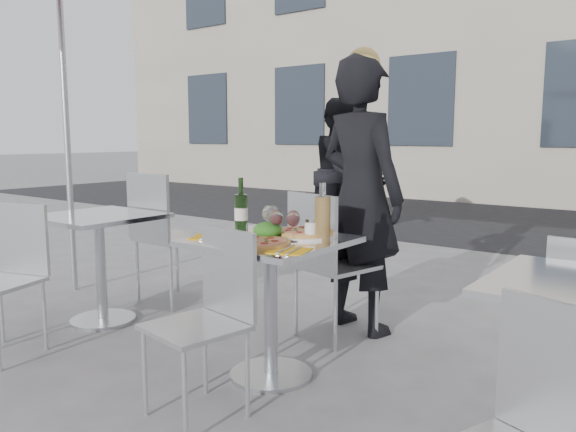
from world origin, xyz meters
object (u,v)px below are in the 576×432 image
Objects in this scene: sugar_shaker at (311,229)px; salad_plate at (268,232)px; side_chair_lfar at (162,227)px; pizza_near at (256,243)px; woman_diner at (361,196)px; wineglass_white_b at (274,215)px; carafe at (323,217)px; side_table_left at (100,245)px; wineglass_white_a at (268,214)px; side_chair_lnear at (9,266)px; chair_near at (211,306)px; pizza_far at (304,233)px; main_table at (271,278)px; napkin_right at (289,250)px; napkin_left at (210,237)px; wineglass_red_a at (277,219)px; chair_far at (325,254)px; side_chair_rnear at (534,432)px; pedestrian_a at (341,172)px; wineglass_red_b at (293,220)px; wine_bottle at (241,210)px.

salad_plate is at bearing -150.35° from sugar_shaker.
side_chair_lfar is 2.95× the size of pizza_near.
wineglass_white_b is (-0.04, -0.86, -0.03)m from woman_diner.
woman_diner is 0.86m from carafe.
side_table_left is 1.45m from wineglass_white_a.
side_chair_lnear is at bearing -162.79° from pizza_near.
chair_near is 1.78m from side_chair_lfar.
pizza_far is at bearing 168.38° from side_chair_lfar.
main_table is 0.40m from napkin_right.
side_chair_lfar is 1.40m from napkin_left.
wineglass_white_b is at bearing -151.76° from pizza_far.
napkin_right is (0.28, -0.19, -0.03)m from salad_plate.
salad_plate is at bearing -177.64° from wineglass_red_a.
side_chair_lnear is at bearing -152.43° from pizza_far.
chair_far reaches higher than wineglass_red_a.
pizza_far is 2.22× the size of wineglass_white_b.
pizza_near is at bearing 157.64° from napkin_right.
side_chair_rnear is 5.31m from pedestrian_a.
wineglass_red_a reaches higher than side_chair_rnear.
main_table is at bearing 0.00° from side_table_left.
carafe is 0.60m from napkin_left.
salad_plate is at bearing -119.95° from main_table.
side_chair_lfar is 1.77m from carafe.
chair_far is at bearing 50.19° from napkin_left.
chair_near is 2.93× the size of carafe.
main_table is 4.76× the size of wineglass_red_b.
sugar_shaker is at bearing 7.36° from side_chair_lnear.
pizza_far is at bearing 123.23° from chair_far.
side_chair_rnear is at bearing -32.08° from sugar_shaker.
wineglass_white_a is (-0.10, 0.54, 0.36)m from chair_near.
pedestrian_a is at bearing 94.06° from side_table_left.
wineglass_white_a is (-0.18, -0.08, 0.09)m from pizza_far.
wine_bottle is at bearing 16.36° from side_chair_lnear.
wineglass_white_a reaches higher than sugar_shaker.
salad_plate is 0.15m from wineglass_white_a.
chair_far is 0.72m from wineglass_red_b.
wineglass_red_b is (-0.09, -0.12, -0.01)m from carafe.
chair_near is 0.52m from salad_plate.
salad_plate is 0.92× the size of napkin_left.
wineglass_white_a is at bearing -172.40° from carafe.
main_table is at bearing -60.97° from wineglass_white_b.
wineglass_red_a and wineglass_red_b have the same top height.
side_chair_rnear is at bearing -39.27° from napkin_right.
woman_diner reaches higher than chair_near.
pizza_far is at bearing 106.29° from wineglass_red_b.
woman_diner is at bearing 87.60° from napkin_right.
chair_near is 4.34m from pedestrian_a.
side_chair_lnear is 3.64× the size of napkin_left.
side_chair_lfar reaches higher than salad_plate.
chair_near is 0.47m from napkin_left.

